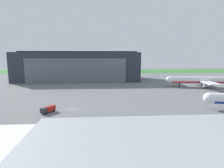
% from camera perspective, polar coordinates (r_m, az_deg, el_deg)
% --- Properties ---
extents(ground_plane, '(440.00, 440.00, 0.00)m').
position_cam_1_polar(ground_plane, '(65.75, -12.06, -7.54)').
color(ground_plane, slate).
extents(grass_field_strip, '(440.00, 56.00, 0.08)m').
position_cam_1_polar(grass_field_strip, '(230.12, -6.19, 3.88)').
color(grass_field_strip, '#367733').
rests_on(grass_field_strip, ground_plane).
extents(maintenance_hangar, '(89.82, 38.58, 22.19)m').
position_cam_1_polar(maintenance_hangar, '(147.39, -10.18, 5.44)').
color(maintenance_hangar, '#2D333D').
rests_on(maintenance_hangar, ground_plane).
extents(airliner_far_right, '(41.42, 33.10, 13.44)m').
position_cam_1_polar(airliner_far_right, '(121.63, 25.96, 1.04)').
color(airliner_far_right, silver).
rests_on(airliner_far_right, ground_plane).
extents(fuel_bowser, '(4.10, 5.16, 1.99)m').
position_cam_1_polar(fuel_bowser, '(63.46, -19.08, -7.34)').
color(fuel_bowser, '#2D2D33').
rests_on(fuel_bowser, ground_plane).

